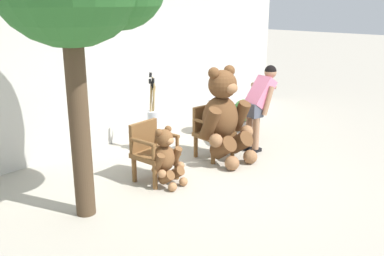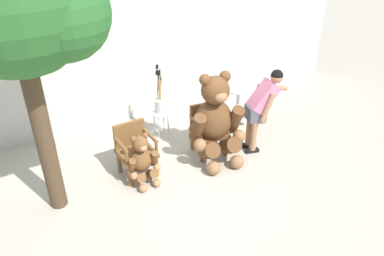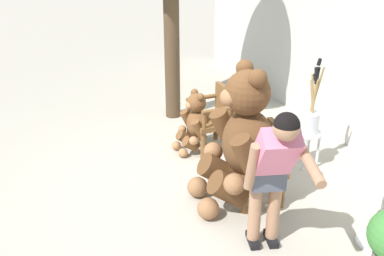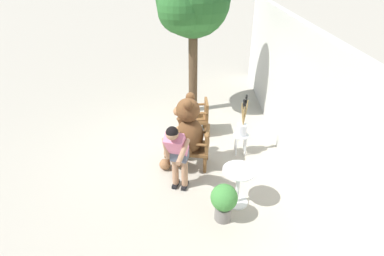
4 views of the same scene
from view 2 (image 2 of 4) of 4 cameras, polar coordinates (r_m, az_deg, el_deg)
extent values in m
plane|color=#A8A091|center=(6.11, -0.67, -7.46)|extent=(60.00, 60.00, 0.00)
cube|color=beige|center=(7.42, -9.61, 11.55)|extent=(10.00, 0.16, 2.80)
cube|color=brown|center=(6.01, -8.43, -3.82)|extent=(0.59, 0.56, 0.07)
cylinder|color=brown|center=(5.91, -9.44, -7.22)|extent=(0.07, 0.07, 0.37)
cylinder|color=brown|center=(6.05, -5.45, -5.86)|extent=(0.07, 0.07, 0.37)
cylinder|color=brown|center=(6.23, -11.02, -5.18)|extent=(0.07, 0.07, 0.37)
cylinder|color=brown|center=(6.37, -7.21, -3.94)|extent=(0.07, 0.07, 0.37)
cube|color=brown|center=(6.06, -9.52, -0.86)|extent=(0.52, 0.09, 0.42)
cylinder|color=brown|center=(5.79, -10.85, -2.46)|extent=(0.09, 0.48, 0.06)
cylinder|color=brown|center=(5.69, -9.93, -4.38)|extent=(0.05, 0.05, 0.22)
cylinder|color=brown|center=(5.95, -6.44, -1.09)|extent=(0.09, 0.48, 0.06)
cylinder|color=brown|center=(5.85, -5.45, -2.92)|extent=(0.05, 0.05, 0.22)
cube|color=brown|center=(6.49, 2.64, -0.68)|extent=(0.61, 0.57, 0.07)
cylinder|color=brown|center=(6.36, 1.52, -3.69)|extent=(0.07, 0.07, 0.37)
cylinder|color=brown|center=(6.54, 5.21, -2.80)|extent=(0.07, 0.07, 0.37)
cylinder|color=brown|center=(6.68, 0.05, -1.83)|extent=(0.07, 0.07, 0.37)
cylinder|color=brown|center=(6.85, 3.60, -1.02)|extent=(0.07, 0.07, 0.37)
cube|color=brown|center=(6.55, 1.84, 2.12)|extent=(0.52, 0.11, 0.42)
cylinder|color=brown|center=(6.27, 0.63, 0.86)|extent=(0.10, 0.48, 0.06)
cylinder|color=brown|center=(6.16, 1.40, -0.93)|extent=(0.05, 0.05, 0.22)
cylinder|color=brown|center=(6.46, 4.71, 1.71)|extent=(0.10, 0.48, 0.06)
cylinder|color=brown|center=(6.35, 5.52, -0.01)|extent=(0.05, 0.05, 0.22)
ellipsoid|color=brown|center=(6.25, 3.27, 1.21)|extent=(0.69, 0.60, 0.73)
sphere|color=brown|center=(5.96, 3.58, 5.78)|extent=(0.46, 0.46, 0.46)
ellipsoid|color=#8C603D|center=(5.82, 4.42, 4.71)|extent=(0.24, 0.19, 0.17)
sphere|color=black|center=(5.81, 4.43, 4.81)|extent=(0.07, 0.07, 0.07)
sphere|color=brown|center=(5.83, 1.99, 7.36)|extent=(0.18, 0.18, 0.18)
sphere|color=brown|center=(5.97, 5.05, 7.85)|extent=(0.18, 0.18, 0.18)
cylinder|color=brown|center=(6.02, 0.84, 0.06)|extent=(0.25, 0.42, 0.55)
sphere|color=#8C603D|center=(6.03, 1.23, -2.62)|extent=(0.22, 0.22, 0.22)
cylinder|color=brown|center=(6.29, 6.56, 1.29)|extent=(0.25, 0.42, 0.55)
sphere|color=#8C603D|center=(6.32, 7.20, -1.22)|extent=(0.22, 0.22, 0.22)
cylinder|color=brown|center=(6.18, 2.61, -3.48)|extent=(0.31, 0.48, 0.43)
sphere|color=#8C603D|center=(6.12, 3.27, -6.10)|extent=(0.23, 0.23, 0.23)
cylinder|color=brown|center=(6.33, 5.82, -2.70)|extent=(0.31, 0.48, 0.43)
sphere|color=#8C603D|center=(6.29, 6.82, -5.16)|extent=(0.23, 0.23, 0.23)
ellipsoid|color=brown|center=(5.88, -7.78, -4.84)|extent=(0.37, 0.32, 0.40)
sphere|color=brown|center=(5.69, -7.91, -2.40)|extent=(0.25, 0.25, 0.25)
ellipsoid|color=#A47148|center=(5.62, -7.42, -3.07)|extent=(0.13, 0.10, 0.09)
sphere|color=black|center=(5.61, -7.43, -3.02)|extent=(0.04, 0.04, 0.04)
sphere|color=brown|center=(5.61, -8.93, -1.68)|extent=(0.10, 0.10, 0.10)
sphere|color=brown|center=(5.68, -7.18, -1.14)|extent=(0.10, 0.10, 0.10)
cylinder|color=brown|center=(5.77, -9.18, -5.72)|extent=(0.13, 0.23, 0.30)
sphere|color=#A47148|center=(5.79, -8.83, -7.22)|extent=(0.12, 0.12, 0.12)
cylinder|color=brown|center=(5.89, -5.86, -4.61)|extent=(0.13, 0.23, 0.30)
sphere|color=#A47148|center=(5.91, -5.35, -6.03)|extent=(0.12, 0.12, 0.12)
cylinder|color=brown|center=(5.86, -7.96, -7.60)|extent=(0.16, 0.26, 0.24)
sphere|color=#A47148|center=(5.84, -7.47, -9.09)|extent=(0.13, 0.13, 0.13)
cylinder|color=brown|center=(5.93, -6.08, -6.94)|extent=(0.16, 0.26, 0.24)
sphere|color=#A47148|center=(5.92, -5.40, -8.34)|extent=(0.13, 0.13, 0.13)
cube|color=black|center=(6.76, 9.13, -3.40)|extent=(0.25, 0.14, 0.06)
cylinder|color=#A37556|center=(6.53, 9.44, -0.19)|extent=(0.12, 0.12, 0.82)
cube|color=black|center=(6.90, 8.54, -2.60)|extent=(0.25, 0.14, 0.06)
cylinder|color=#A37556|center=(6.67, 8.83, 0.57)|extent=(0.12, 0.12, 0.82)
cube|color=#4C5160|center=(6.47, 9.33, 2.33)|extent=(0.28, 0.34, 0.24)
cube|color=pink|center=(6.40, 10.83, 4.79)|extent=(0.54, 0.42, 0.56)
sphere|color=#A37556|center=(6.36, 12.80, 7.61)|extent=(0.21, 0.21, 0.21)
sphere|color=black|center=(6.35, 12.82, 7.77)|extent=(0.21, 0.21, 0.21)
cylinder|color=#A37556|center=(6.64, 12.15, 6.09)|extent=(0.57, 0.21, 0.18)
cylinder|color=#A37556|center=(6.30, 11.44, 3.07)|extent=(0.24, 0.13, 0.50)
cylinder|color=silver|center=(7.03, -4.76, 2.27)|extent=(0.34, 0.34, 0.03)
cylinder|color=silver|center=(7.26, -4.30, 1.18)|extent=(0.04, 0.04, 0.43)
cylinder|color=silver|center=(7.19, -5.73, 0.81)|extent=(0.04, 0.04, 0.43)
cylinder|color=silver|center=(7.10, -3.63, 0.49)|extent=(0.04, 0.04, 0.43)
cylinder|color=silver|center=(7.03, -5.09, 0.11)|extent=(0.04, 0.04, 0.43)
cylinder|color=silver|center=(6.97, -4.81, 3.33)|extent=(0.22, 0.22, 0.26)
cylinder|color=#997A47|center=(6.87, -5.26, 5.51)|extent=(0.11, 0.08, 0.66)
cylinder|color=black|center=(6.72, -5.41, 8.39)|extent=(0.05, 0.05, 0.09)
cylinder|color=#997A47|center=(6.86, -4.89, 5.17)|extent=(0.08, 0.09, 0.60)
cylinder|color=black|center=(6.72, -5.02, 7.79)|extent=(0.05, 0.05, 0.09)
cylinder|color=#997A47|center=(6.88, -4.82, 5.07)|extent=(0.04, 0.05, 0.56)
cylinder|color=black|center=(6.75, -4.94, 7.53)|extent=(0.05, 0.05, 0.08)
cylinder|color=#997A47|center=(6.85, -5.18, 5.92)|extent=(0.16, 0.08, 0.77)
cylinder|color=black|center=(6.68, -5.35, 9.24)|extent=(0.06, 0.05, 0.09)
cylinder|color=#997A47|center=(6.87, -4.93, 5.31)|extent=(0.11, 0.05, 0.62)
cylinder|color=black|center=(6.73, -5.06, 8.01)|extent=(0.06, 0.05, 0.09)
cylinder|color=#997A47|center=(6.84, -4.87, 5.46)|extent=(0.05, 0.10, 0.68)
cylinder|color=black|center=(6.69, -5.02, 8.40)|extent=(0.05, 0.05, 0.09)
cylinder|color=silver|center=(7.44, 7.11, 6.03)|extent=(0.56, 0.56, 0.03)
cylinder|color=silver|center=(7.59, 6.94, 3.56)|extent=(0.07, 0.07, 0.69)
cylinder|color=silver|center=(7.75, 6.79, 1.38)|extent=(0.40, 0.40, 0.03)
cylinder|color=#473523|center=(5.27, -21.78, -0.69)|extent=(0.24, 0.24, 2.45)
sphere|color=#286028|center=(4.51, -19.24, 16.14)|extent=(1.09, 1.09, 1.09)
cylinder|color=slate|center=(7.72, 10.35, 1.94)|extent=(0.28, 0.28, 0.26)
sphere|color=#3D7F38|center=(7.57, 10.58, 4.13)|extent=(0.44, 0.44, 0.44)
camera|label=1|loc=(2.67, -92.20, -33.03)|focal=40.00mm
camera|label=3|loc=(7.10, 40.15, 15.03)|focal=40.00mm
camera|label=4|loc=(9.35, 34.61, 25.92)|focal=28.00mm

